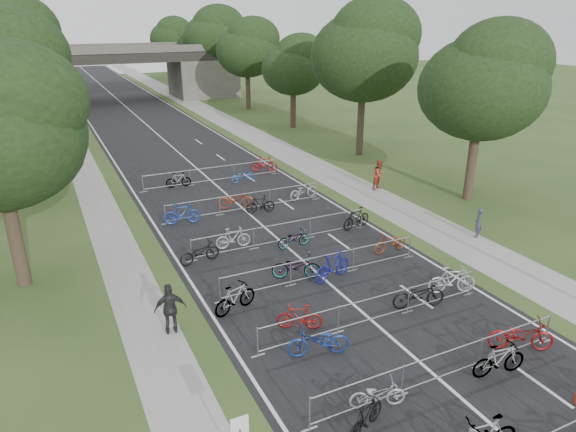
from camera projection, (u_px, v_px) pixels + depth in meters
name	position (u px, v px, depth m)	size (l,w,h in m)	color
road	(142.00, 121.00, 54.66)	(11.00, 140.00, 0.01)	black
sidewalk_right	(214.00, 115.00, 57.92)	(3.00, 140.00, 0.01)	gray
sidewalk_left	(67.00, 127.00, 51.61)	(2.00, 140.00, 0.01)	gray
lane_markings	(142.00, 121.00, 54.66)	(0.12, 140.00, 0.00)	silver
overpass_bridge	(116.00, 73.00, 65.94)	(31.00, 8.00, 7.05)	#4F4C46
tree_right_0	(485.00, 83.00, 28.93)	(7.17, 7.17, 10.93)	#33261C
tree_left_1	(1.00, 76.00, 28.88)	(7.56, 7.56, 11.53)	#33261C
tree_right_1	(366.00, 52.00, 38.63)	(8.18, 8.18, 12.47)	#33261C
tree_left_2	(4.00, 49.00, 38.63)	(8.40, 8.40, 12.81)	#33261C
tree_right_2	(295.00, 66.00, 49.39)	(6.16, 6.16, 9.39)	#33261C
tree_left_3	(11.00, 60.00, 49.27)	(6.72, 6.72, 10.25)	#33261C
tree_right_3	(248.00, 49.00, 59.08)	(7.17, 7.17, 10.93)	#33261C
tree_left_4	(11.00, 45.00, 59.03)	(7.56, 7.56, 11.53)	#33261C
tree_right_4	(215.00, 36.00, 68.78)	(8.18, 8.18, 12.47)	#33261C
tree_left_5	(12.00, 34.00, 68.78)	(8.40, 8.40, 12.81)	#33261C
tree_right_5	(191.00, 47.00, 79.54)	(6.16, 6.16, 9.39)	#33261C
tree_left_6	(15.00, 43.00, 79.42)	(6.72, 6.72, 10.25)	#33261C
tree_right_6	(171.00, 37.00, 89.23)	(7.17, 7.17, 10.93)	#33261C
barrier_row_1	(443.00, 366.00, 15.61)	(9.70, 0.08, 1.10)	#A3A5AB
barrier_row_2	(375.00, 309.00, 18.62)	(9.70, 0.08, 1.10)	#A3A5AB
barrier_row_3	(323.00, 267.00, 21.80)	(9.70, 0.08, 1.10)	#A3A5AB
barrier_row_4	(283.00, 233.00, 25.15)	(9.70, 0.08, 1.10)	#A3A5AB
barrier_row_5	(245.00, 202.00, 29.34)	(9.70, 0.08, 1.10)	#A3A5AB
barrier_row_6	(212.00, 175.00, 34.37)	(9.70, 0.08, 1.10)	#A3A5AB
bike_4	(366.00, 417.00, 13.71)	(0.46, 1.62, 0.97)	black
bike_5	(377.00, 394.00, 14.61)	(0.58, 1.66, 0.87)	#ABAAB2
bike_6	(499.00, 360.00, 15.87)	(0.53, 1.87, 1.13)	#A3A5AB
bike_7	(521.00, 335.00, 17.09)	(0.75, 2.16, 1.13)	maroon
bike_8	(318.00, 342.00, 16.79)	(0.72, 2.08, 1.09)	navy
bike_9	(299.00, 317.00, 18.23)	(0.47, 1.66, 1.00)	maroon
bike_10	(419.00, 295.00, 19.60)	(0.73, 2.10, 1.10)	black
bike_11	(452.00, 280.00, 20.59)	(0.55, 1.96, 1.18)	#B1B0B8
bike_12	(235.00, 298.00, 19.30)	(0.54, 1.92, 1.15)	#A3A5AB
bike_13	(296.00, 267.00, 21.78)	(0.73, 2.08, 1.09)	#A3A5AB
bike_14	(332.00, 266.00, 21.69)	(0.58, 2.04, 1.22)	navy
bike_15	(391.00, 242.00, 24.27)	(0.64, 1.84, 0.97)	maroon
bike_16	(200.00, 253.00, 23.18)	(0.67, 1.93, 1.01)	black
bike_17	(233.00, 238.00, 24.66)	(0.49, 1.73, 1.04)	#A7A9AF
bike_18	(294.00, 239.00, 24.78)	(0.59, 1.70, 0.89)	#A3A5AB
bike_19	(356.00, 218.00, 26.92)	(0.53, 1.89, 1.13)	black
bike_20	(182.00, 214.00, 27.49)	(0.55, 1.95, 1.17)	#1C389E
bike_21	(236.00, 200.00, 29.70)	(0.74, 2.11, 1.11)	maroon
bike_22	(260.00, 204.00, 29.09)	(0.48, 1.69, 1.01)	black
bike_23	(303.00, 191.00, 31.29)	(0.71, 2.03, 1.06)	#9E9FA6
bike_25	(178.00, 180.00, 33.44)	(0.46, 1.64, 0.99)	#A3A5AB
bike_26	(242.00, 176.00, 34.47)	(0.59, 1.70, 0.89)	#1D4EA0
bike_27	(264.00, 164.00, 36.75)	(0.55, 1.93, 1.16)	maroon
pedestrian_a	(478.00, 223.00, 25.80)	(0.56, 0.37, 1.53)	#2E3045
pedestrian_b	(379.00, 175.00, 32.86)	(0.94, 0.73, 1.93)	#9B3721
pedestrian_c	(170.00, 309.00, 17.88)	(1.12, 0.47, 1.91)	#232326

